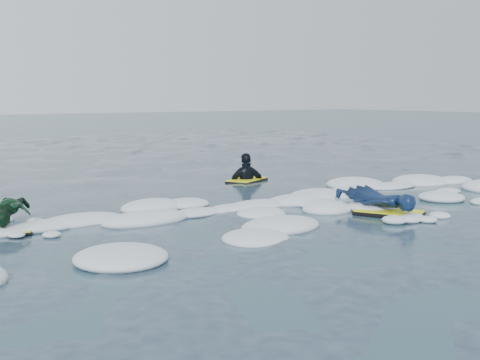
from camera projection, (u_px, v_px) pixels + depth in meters
ground at (298, 223)px, 8.71m from camera, size 120.00×120.00×0.00m
foam_band at (255, 212)px, 9.55m from camera, size 12.00×3.10×0.30m
prone_woman_unit at (378, 200)px, 9.45m from camera, size 0.96×1.61×0.39m
prone_child_unit at (12, 214)px, 8.31m from camera, size 0.95×1.21×0.42m
waiting_rider_unit at (247, 187)px, 12.92m from camera, size 1.12×0.91×1.48m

